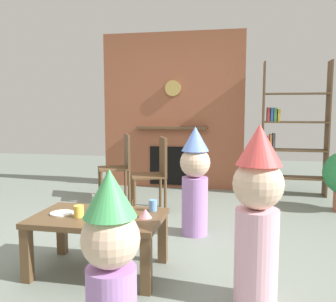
{
  "coord_description": "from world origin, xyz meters",
  "views": [
    {
      "loc": [
        0.85,
        -3.09,
        1.24
      ],
      "look_at": [
        0.15,
        0.4,
        0.83
      ],
      "focal_mm": 39.26,
      "sensor_mm": 36.0,
      "label": 1
    }
  ],
  "objects_px": {
    "paper_cup_near_left": "(79,211)",
    "paper_cup_center": "(153,205)",
    "paper_cup_near_right": "(125,212)",
    "paper_plate_rear": "(62,213)",
    "dining_chair_left": "(120,163)",
    "bookshelf": "(288,135)",
    "dining_chair_middle": "(156,170)",
    "paper_cup_far_left": "(107,215)",
    "coffee_table": "(98,225)",
    "birthday_cake_slice": "(145,213)",
    "child_with_cone_hat": "(111,269)",
    "child_by_the_chairs": "(195,178)",
    "paper_plate_front": "(100,210)",
    "child_in_pink": "(257,210)"
  },
  "relations": [
    {
      "from": "paper_cup_center",
      "to": "dining_chair_left",
      "type": "xyz_separation_m",
      "value": [
        -0.93,
        1.95,
        0.03
      ]
    },
    {
      "from": "paper_cup_near_left",
      "to": "coffee_table",
      "type": "bearing_deg",
      "value": 27.29
    },
    {
      "from": "birthday_cake_slice",
      "to": "bookshelf",
      "type": "bearing_deg",
      "value": 65.37
    },
    {
      "from": "paper_cup_far_left",
      "to": "child_by_the_chairs",
      "type": "height_order",
      "value": "child_by_the_chairs"
    },
    {
      "from": "paper_cup_near_right",
      "to": "coffee_table",
      "type": "bearing_deg",
      "value": 173.22
    },
    {
      "from": "coffee_table",
      "to": "paper_plate_rear",
      "type": "xyz_separation_m",
      "value": [
        -0.29,
        -0.02,
        0.08
      ]
    },
    {
      "from": "coffee_table",
      "to": "child_by_the_chairs",
      "type": "height_order",
      "value": "child_by_the_chairs"
    },
    {
      "from": "paper_cup_far_left",
      "to": "dining_chair_left",
      "type": "relative_size",
      "value": 0.11
    },
    {
      "from": "birthday_cake_slice",
      "to": "dining_chair_left",
      "type": "height_order",
      "value": "dining_chair_left"
    },
    {
      "from": "dining_chair_left",
      "to": "paper_cup_far_left",
      "type": "bearing_deg",
      "value": 80.79
    },
    {
      "from": "bookshelf",
      "to": "dining_chair_left",
      "type": "relative_size",
      "value": 2.11
    },
    {
      "from": "paper_cup_near_right",
      "to": "dining_chair_left",
      "type": "bearing_deg",
      "value": 109.57
    },
    {
      "from": "bookshelf",
      "to": "child_in_pink",
      "type": "xyz_separation_m",
      "value": [
        -0.55,
        -3.18,
        -0.26
      ]
    },
    {
      "from": "paper_plate_front",
      "to": "child_with_cone_hat",
      "type": "distance_m",
      "value": 1.27
    },
    {
      "from": "paper_cup_far_left",
      "to": "paper_cup_near_right",
      "type": "bearing_deg",
      "value": 45.35
    },
    {
      "from": "paper_cup_center",
      "to": "paper_cup_far_left",
      "type": "height_order",
      "value": "paper_cup_far_left"
    },
    {
      "from": "bookshelf",
      "to": "paper_cup_center",
      "type": "bearing_deg",
      "value": -115.93
    },
    {
      "from": "paper_cup_center",
      "to": "child_in_pink",
      "type": "xyz_separation_m",
      "value": [
        0.78,
        -0.43,
        0.12
      ]
    },
    {
      "from": "paper_cup_near_left",
      "to": "dining_chair_left",
      "type": "xyz_separation_m",
      "value": [
        -0.43,
        2.22,
        0.03
      ]
    },
    {
      "from": "paper_cup_near_left",
      "to": "paper_cup_center",
      "type": "xyz_separation_m",
      "value": [
        0.5,
        0.27,
        0.0
      ]
    },
    {
      "from": "paper_plate_rear",
      "to": "dining_chair_left",
      "type": "height_order",
      "value": "dining_chair_left"
    },
    {
      "from": "paper_cup_near_right",
      "to": "child_with_cone_hat",
      "type": "bearing_deg",
      "value": -75.68
    },
    {
      "from": "paper_cup_near_right",
      "to": "dining_chair_middle",
      "type": "xyz_separation_m",
      "value": [
        -0.18,
        1.74,
        0.02
      ]
    },
    {
      "from": "dining_chair_left",
      "to": "paper_cup_near_right",
      "type": "bearing_deg",
      "value": 83.99
    },
    {
      "from": "paper_cup_far_left",
      "to": "dining_chair_middle",
      "type": "relative_size",
      "value": 0.11
    },
    {
      "from": "child_by_the_chairs",
      "to": "dining_chair_left",
      "type": "relative_size",
      "value": 1.19
    },
    {
      "from": "birthday_cake_slice",
      "to": "child_in_pink",
      "type": "xyz_separation_m",
      "value": [
        0.79,
        -0.24,
        0.13
      ]
    },
    {
      "from": "bookshelf",
      "to": "birthday_cake_slice",
      "type": "distance_m",
      "value": 3.25
    },
    {
      "from": "paper_cup_far_left",
      "to": "dining_chair_left",
      "type": "xyz_separation_m",
      "value": [
        -0.67,
        2.29,
        0.02
      ]
    },
    {
      "from": "coffee_table",
      "to": "birthday_cake_slice",
      "type": "distance_m",
      "value": 0.38
    },
    {
      "from": "coffee_table",
      "to": "paper_cup_center",
      "type": "xyz_separation_m",
      "value": [
        0.38,
        0.2,
        0.12
      ]
    },
    {
      "from": "birthday_cake_slice",
      "to": "child_with_cone_hat",
      "type": "xyz_separation_m",
      "value": [
        0.11,
        -1.04,
        0.04
      ]
    },
    {
      "from": "paper_plate_rear",
      "to": "dining_chair_left",
      "type": "distance_m",
      "value": 2.19
    },
    {
      "from": "dining_chair_left",
      "to": "dining_chair_middle",
      "type": "relative_size",
      "value": 1.0
    },
    {
      "from": "paper_cup_near_left",
      "to": "paper_cup_near_right",
      "type": "relative_size",
      "value": 0.95
    },
    {
      "from": "paper_cup_near_left",
      "to": "paper_cup_near_right",
      "type": "xyz_separation_m",
      "value": [
        0.35,
        0.04,
        0.0
      ]
    },
    {
      "from": "coffee_table",
      "to": "child_in_pink",
      "type": "bearing_deg",
      "value": -11.21
    },
    {
      "from": "bookshelf",
      "to": "dining_chair_left",
      "type": "bearing_deg",
      "value": -160.69
    },
    {
      "from": "paper_cup_near_right",
      "to": "dining_chair_middle",
      "type": "height_order",
      "value": "dining_chair_middle"
    },
    {
      "from": "paper_cup_near_left",
      "to": "paper_cup_near_right",
      "type": "distance_m",
      "value": 0.35
    },
    {
      "from": "child_in_pink",
      "to": "dining_chair_middle",
      "type": "distance_m",
      "value": 2.24
    },
    {
      "from": "coffee_table",
      "to": "paper_cup_near_right",
      "type": "distance_m",
      "value": 0.26
    },
    {
      "from": "paper_plate_front",
      "to": "paper_plate_rear",
      "type": "xyz_separation_m",
      "value": [
        -0.25,
        -0.15,
        0.0
      ]
    },
    {
      "from": "paper_plate_front",
      "to": "dining_chair_middle",
      "type": "height_order",
      "value": "dining_chair_middle"
    },
    {
      "from": "bookshelf",
      "to": "paper_plate_front",
      "type": "height_order",
      "value": "bookshelf"
    },
    {
      "from": "bookshelf",
      "to": "coffee_table",
      "type": "distance_m",
      "value": 3.44
    },
    {
      "from": "coffee_table",
      "to": "paper_cup_center",
      "type": "height_order",
      "value": "paper_cup_center"
    },
    {
      "from": "paper_cup_far_left",
      "to": "dining_chair_left",
      "type": "distance_m",
      "value": 2.38
    },
    {
      "from": "coffee_table",
      "to": "birthday_cake_slice",
      "type": "xyz_separation_m",
      "value": [
        0.36,
        0.01,
        0.11
      ]
    },
    {
      "from": "bookshelf",
      "to": "paper_cup_far_left",
      "type": "relative_size",
      "value": 18.51
    }
  ]
}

